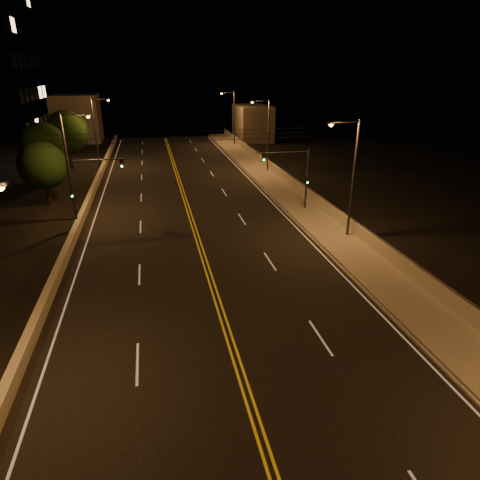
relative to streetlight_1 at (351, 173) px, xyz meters
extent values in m
cube|color=black|center=(-11.52, -2.37, -5.32)|extent=(18.00, 120.00, 0.02)
cube|color=gray|center=(-0.72, -2.37, -5.18)|extent=(3.60, 120.00, 0.30)
cube|color=gray|center=(-2.59, -2.37, -5.25)|extent=(0.14, 120.00, 0.15)
cube|color=#ADA890|center=(0.93, -2.37, -4.53)|extent=(0.30, 120.00, 1.00)
cube|color=#ADA890|center=(-21.16, -2.37, -4.95)|extent=(0.45, 120.00, 0.75)
cube|color=#6D645B|center=(4.98, 50.08, -2.07)|extent=(6.00, 10.00, 6.51)
cube|color=#6D645B|center=(-27.52, 55.24, -1.07)|extent=(8.00, 8.00, 8.52)
cylinder|color=black|center=(0.93, -2.37, -4.00)|extent=(0.06, 120.00, 0.06)
cube|color=silver|center=(-20.12, -2.37, -5.31)|extent=(0.12, 116.00, 0.00)
cube|color=silver|center=(-2.92, -2.37, -5.31)|extent=(0.12, 116.00, 0.00)
cube|color=gold|center=(-11.67, -2.37, -5.31)|extent=(0.12, 116.00, 0.00)
cube|color=gold|center=(-11.37, -2.37, -5.31)|extent=(0.12, 116.00, 0.00)
cube|color=silver|center=(-16.02, -11.87, -5.31)|extent=(0.12, 3.00, 0.00)
cube|color=silver|center=(-16.02, -2.87, -5.31)|extent=(0.12, 3.00, 0.00)
cube|color=silver|center=(-16.02, 6.13, -5.31)|extent=(0.12, 3.00, 0.00)
cube|color=silver|center=(-16.02, 15.13, -5.31)|extent=(0.12, 3.00, 0.00)
cube|color=silver|center=(-16.02, 24.13, -5.31)|extent=(0.12, 3.00, 0.00)
cube|color=silver|center=(-16.02, 33.13, -5.31)|extent=(0.12, 3.00, 0.00)
cube|color=silver|center=(-16.02, 42.13, -5.31)|extent=(0.12, 3.00, 0.00)
cube|color=silver|center=(-16.02, 51.13, -5.31)|extent=(0.12, 3.00, 0.00)
cube|color=silver|center=(-7.02, -11.87, -5.31)|extent=(0.12, 3.00, 0.00)
cube|color=silver|center=(-7.02, -2.87, -5.31)|extent=(0.12, 3.00, 0.00)
cube|color=silver|center=(-7.02, 6.13, -5.31)|extent=(0.12, 3.00, 0.00)
cube|color=silver|center=(-7.02, 15.13, -5.31)|extent=(0.12, 3.00, 0.00)
cube|color=silver|center=(-7.02, 24.13, -5.31)|extent=(0.12, 3.00, 0.00)
cube|color=silver|center=(-7.02, 33.13, -5.31)|extent=(0.12, 3.00, 0.00)
cube|color=silver|center=(-7.02, 42.13, -5.31)|extent=(0.12, 3.00, 0.00)
cube|color=silver|center=(-7.02, 51.13, -5.31)|extent=(0.12, 3.00, 0.00)
cylinder|color=#2D2D33|center=(0.28, 0.00, -0.71)|extent=(0.20, 0.20, 9.24)
cylinder|color=#2D2D33|center=(-0.82, 0.00, 3.76)|extent=(2.20, 0.12, 0.12)
cube|color=#2D2D33|center=(-1.92, 0.00, 3.69)|extent=(0.50, 0.25, 0.14)
sphere|color=#FF9E2D|center=(-1.92, 0.00, 3.59)|extent=(0.28, 0.28, 0.28)
cylinder|color=#2D2D33|center=(0.28, 23.16, -0.71)|extent=(0.20, 0.20, 9.24)
cylinder|color=#2D2D33|center=(-0.82, 23.16, 3.76)|extent=(2.20, 0.12, 0.12)
cube|color=#2D2D33|center=(-1.92, 23.16, 3.69)|extent=(0.50, 0.25, 0.14)
sphere|color=#FF9E2D|center=(-1.92, 23.16, 3.59)|extent=(0.28, 0.28, 0.28)
cylinder|color=#2D2D33|center=(0.28, 44.62, -0.71)|extent=(0.20, 0.20, 9.24)
cylinder|color=#2D2D33|center=(-0.82, 44.62, 3.76)|extent=(2.20, 0.12, 0.12)
cube|color=#2D2D33|center=(-1.92, 44.62, 3.69)|extent=(0.50, 0.25, 0.14)
sphere|color=#FF9E2D|center=(-1.92, 44.62, 3.59)|extent=(0.28, 0.28, 0.28)
sphere|color=#FF9E2D|center=(-19.52, -13.19, 3.59)|extent=(0.28, 0.28, 0.28)
cylinder|color=#2D2D33|center=(-21.72, 9.64, -0.71)|extent=(0.20, 0.20, 9.24)
cylinder|color=#2D2D33|center=(-20.62, 9.64, 3.76)|extent=(2.20, 0.12, 0.12)
cube|color=#2D2D33|center=(-19.52, 9.64, 3.69)|extent=(0.50, 0.25, 0.14)
sphere|color=#FF9E2D|center=(-19.52, 9.64, 3.59)|extent=(0.28, 0.28, 0.28)
cylinder|color=#2D2D33|center=(-21.72, 30.82, -0.71)|extent=(0.20, 0.20, 9.24)
cylinder|color=#2D2D33|center=(-20.62, 30.82, 3.76)|extent=(2.20, 0.12, 0.12)
cube|color=#2D2D33|center=(-19.52, 30.82, 3.69)|extent=(0.50, 0.25, 0.14)
sphere|color=#FF9E2D|center=(-19.52, 30.82, 3.59)|extent=(0.28, 0.28, 0.28)
cylinder|color=#2D2D33|center=(-0.52, 7.31, -2.38)|extent=(0.18, 0.18, 5.90)
cylinder|color=#2D2D33|center=(-3.02, 7.31, 0.37)|extent=(5.00, 0.10, 0.10)
cube|color=black|center=(-4.77, 7.31, 0.02)|extent=(0.28, 0.18, 0.80)
sphere|color=#19FF4C|center=(-4.77, 7.20, -0.23)|extent=(0.14, 0.14, 0.14)
cube|color=black|center=(-0.52, 7.16, -2.33)|extent=(0.22, 0.14, 0.55)
cylinder|color=#2D2D33|center=(-21.32, 7.31, -2.38)|extent=(0.18, 0.18, 5.90)
cylinder|color=#2D2D33|center=(-18.82, 7.31, 0.37)|extent=(5.00, 0.10, 0.10)
cube|color=black|center=(-17.07, 7.31, 0.02)|extent=(0.28, 0.18, 0.80)
sphere|color=#19FF4C|center=(-17.07, 7.20, -0.23)|extent=(0.14, 0.14, 0.14)
cube|color=black|center=(-21.32, 7.16, -2.33)|extent=(0.22, 0.14, 0.55)
cylinder|color=black|center=(-11.52, 7.13, 1.67)|extent=(22.00, 0.03, 0.03)
cylinder|color=black|center=(-11.52, 7.13, 2.07)|extent=(22.00, 0.03, 0.03)
cylinder|color=black|center=(-11.52, 7.13, 2.47)|extent=(22.00, 0.03, 0.03)
cylinder|color=black|center=(-25.05, 14.78, -4.25)|extent=(0.36, 0.36, 2.16)
sphere|color=black|center=(-25.05, 14.78, -1.42)|extent=(4.57, 4.57, 4.57)
cylinder|color=black|center=(-26.99, 24.54, -4.11)|extent=(0.36, 0.36, 2.44)
sphere|color=black|center=(-26.99, 24.54, -0.91)|extent=(5.16, 5.16, 5.16)
cylinder|color=black|center=(-25.44, 31.40, -3.98)|extent=(0.36, 0.36, 2.70)
sphere|color=black|center=(-25.44, 31.40, -0.45)|extent=(5.70, 5.70, 5.70)
camera|label=1|loc=(-14.60, -27.32, 7.07)|focal=30.00mm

